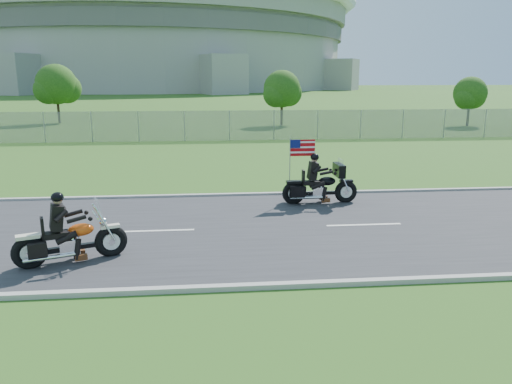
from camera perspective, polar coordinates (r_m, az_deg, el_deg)
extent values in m
plane|color=#2B4F18|center=(14.18, -3.42, -4.38)|extent=(420.00, 420.00, 0.00)
cube|color=#28282B|center=(14.18, -3.42, -4.30)|extent=(120.00, 8.00, 0.04)
cube|color=#9E9B93|center=(18.07, -3.91, -0.36)|extent=(120.00, 0.18, 0.12)
cube|color=#9E9B93|center=(10.38, -2.56, -10.85)|extent=(120.00, 0.18, 0.12)
cube|color=gray|center=(33.98, -13.28, 7.31)|extent=(60.00, 0.03, 2.00)
cylinder|color=#A3A099|center=(184.64, -11.99, 14.68)|extent=(130.00, 130.00, 20.00)
cylinder|color=#605E5B|center=(184.99, -12.10, 16.85)|extent=(132.00, 132.00, 4.00)
cylinder|color=#A3A099|center=(185.50, -12.19, 18.70)|extent=(134.00, 134.00, 6.00)
torus|color=white|center=(185.95, -12.25, 19.92)|extent=(140.40, 140.40, 4.40)
cylinder|color=#382316|center=(44.10, 2.95, 9.25)|extent=(0.22, 0.22, 2.52)
sphere|color=#1D4412|center=(44.01, 2.98, 11.70)|extent=(3.20, 3.20, 3.20)
sphere|color=#1D4412|center=(44.59, 3.71, 11.25)|extent=(2.40, 2.40, 2.40)
sphere|color=#1D4412|center=(43.55, 2.31, 11.10)|extent=(2.24, 2.24, 2.24)
cylinder|color=#382316|center=(49.49, -21.66, 8.94)|extent=(0.22, 0.22, 2.80)
sphere|color=#1D4412|center=(49.41, -21.87, 11.36)|extent=(3.60, 3.60, 3.60)
sphere|color=#1D4412|center=(49.75, -20.85, 10.99)|extent=(2.70, 2.70, 2.70)
sphere|color=#1D4412|center=(49.17, -22.68, 10.70)|extent=(2.52, 2.52, 2.52)
cylinder|color=#382316|center=(47.31, 23.09, 8.32)|extent=(0.22, 0.22, 2.24)
sphere|color=#1D4412|center=(47.22, 23.28, 10.35)|extent=(2.80, 2.80, 2.80)
sphere|color=#1D4412|center=(47.87, 23.60, 9.96)|extent=(2.10, 2.10, 2.10)
sphere|color=#1D4412|center=(46.70, 22.91, 9.87)|extent=(1.96, 1.96, 1.96)
torus|color=black|center=(12.51, -16.23, -5.41)|extent=(0.80, 0.46, 0.78)
torus|color=black|center=(12.35, -24.47, -6.34)|extent=(0.80, 0.46, 0.78)
ellipsoid|color=#E75110|center=(12.30, -19.39, -4.09)|extent=(0.67, 0.53, 0.30)
cube|color=black|center=(12.27, -21.91, -4.56)|extent=(0.66, 0.50, 0.13)
cube|color=black|center=(12.16, -21.83, -2.68)|extent=(0.39, 0.49, 0.58)
sphere|color=black|center=(12.06, -21.76, -0.57)|extent=(0.37, 0.37, 0.28)
cube|color=silver|center=(12.22, -17.61, -1.60)|extent=(0.21, 0.47, 0.42)
torus|color=black|center=(17.30, 10.22, 0.04)|extent=(0.79, 0.21, 0.79)
torus|color=black|center=(16.87, 4.32, -0.12)|extent=(0.79, 0.21, 0.79)
ellipsoid|color=black|center=(17.04, 8.11, 1.24)|extent=(0.60, 0.35, 0.30)
cube|color=black|center=(16.91, 6.29, 1.05)|extent=(0.59, 0.33, 0.13)
cube|color=black|center=(16.84, 6.51, 2.44)|extent=(0.26, 0.43, 0.59)
sphere|color=black|center=(16.78, 6.72, 3.98)|extent=(0.29, 0.29, 0.29)
cube|color=black|center=(17.07, 9.47, 2.49)|extent=(0.25, 0.86, 0.43)
cube|color=#B70C11|center=(16.86, 5.35, 5.05)|extent=(0.85, 0.04, 0.55)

